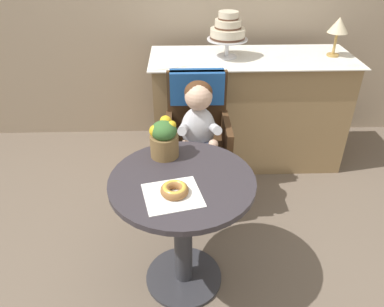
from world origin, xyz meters
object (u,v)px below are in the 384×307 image
(seated_child, at_px, (199,127))
(flower_vase, at_px, (164,138))
(cafe_table, at_px, (183,212))
(donut_front, at_px, (175,190))
(table_lamp, at_px, (339,27))
(wicker_chair, at_px, (198,121))
(tiered_cake_stand, at_px, (228,30))

(seated_child, relative_size, flower_vase, 3.48)
(cafe_table, distance_m, flower_vase, 0.40)
(donut_front, relative_size, table_lamp, 0.46)
(wicker_chair, relative_size, tiered_cake_stand, 2.89)
(flower_vase, distance_m, tiered_cake_stand, 1.20)
(donut_front, distance_m, flower_vase, 0.35)
(donut_front, relative_size, flower_vase, 0.62)
(tiered_cake_stand, bearing_deg, cafe_table, -105.13)
(donut_front, height_order, tiered_cake_stand, tiered_cake_stand)
(wicker_chair, bearing_deg, seated_child, -84.39)
(wicker_chair, relative_size, donut_front, 7.32)
(wicker_chair, distance_m, seated_child, 0.16)
(seated_child, xyz_separation_m, table_lamp, (1.06, 0.69, 0.44))
(cafe_table, relative_size, flower_vase, 3.45)
(flower_vase, bearing_deg, tiered_cake_stand, 67.78)
(cafe_table, relative_size, donut_front, 5.52)
(seated_child, bearing_deg, donut_front, -101.32)
(seated_child, distance_m, donut_front, 0.74)
(cafe_table, xyz_separation_m, tiered_cake_stand, (0.35, 1.30, 0.59))
(donut_front, height_order, flower_vase, flower_vase)
(wicker_chair, bearing_deg, cafe_table, -92.51)
(cafe_table, height_order, flower_vase, flower_vase)
(cafe_table, bearing_deg, donut_front, -107.30)
(seated_child, distance_m, table_lamp, 1.34)
(seated_child, bearing_deg, cafe_table, -100.16)
(cafe_table, xyz_separation_m, flower_vase, (-0.09, 0.22, 0.32))
(donut_front, bearing_deg, tiered_cake_stand, 74.69)
(cafe_table, distance_m, seated_child, 0.64)
(tiered_cake_stand, bearing_deg, wicker_chair, -114.34)
(seated_child, bearing_deg, table_lamp, 33.24)
(seated_child, relative_size, tiered_cake_stand, 2.20)
(tiered_cake_stand, bearing_deg, flower_vase, -112.22)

